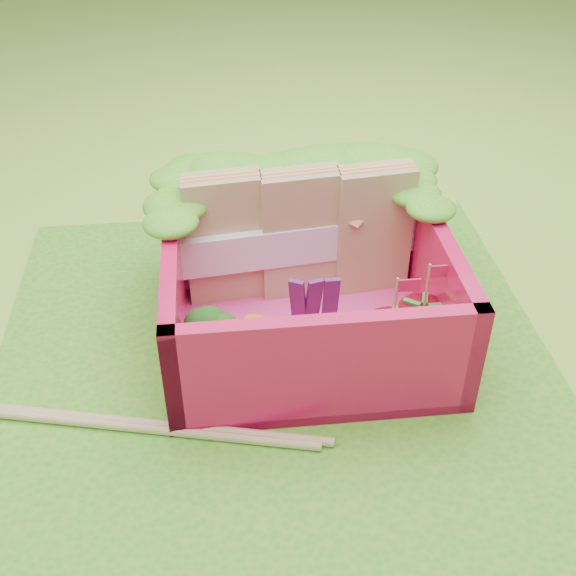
# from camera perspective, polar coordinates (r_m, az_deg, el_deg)

# --- Properties ---
(ground) EXTENTS (14.00, 14.00, 0.00)m
(ground) POSITION_cam_1_polar(r_m,az_deg,el_deg) (3.44, -1.09, -5.70)
(ground) COLOR #9FD93D
(ground) RESTS_ON ground
(placemat) EXTENTS (2.60, 2.60, 0.03)m
(placemat) POSITION_cam_1_polar(r_m,az_deg,el_deg) (3.43, -1.09, -5.52)
(placemat) COLOR green
(placemat) RESTS_ON ground
(bento_floor) EXTENTS (1.30, 1.30, 0.05)m
(bento_floor) POSITION_cam_1_polar(r_m,az_deg,el_deg) (3.56, 1.38, -2.82)
(bento_floor) COLOR #FF41A3
(bento_floor) RESTS_ON placemat
(bento_box) EXTENTS (1.30, 1.30, 0.55)m
(bento_box) POSITION_cam_1_polar(r_m,az_deg,el_deg) (3.41, 1.44, 0.43)
(bento_box) COLOR #E1134C
(bento_box) RESTS_ON placemat
(lettuce_ruffle) EXTENTS (1.43, 0.77, 0.11)m
(lettuce_ruffle) POSITION_cam_1_polar(r_m,az_deg,el_deg) (3.64, 0.53, 9.12)
(lettuce_ruffle) COLOR #3D9C1C
(lettuce_ruffle) RESTS_ON bento_box
(sandwich_stack) EXTENTS (1.22, 0.30, 0.67)m
(sandwich_stack) POSITION_cam_1_polar(r_m,az_deg,el_deg) (3.57, 0.98, 4.27)
(sandwich_stack) COLOR tan
(sandwich_stack) RESTS_ON bento_floor
(broccoli) EXTENTS (0.34, 0.34, 0.25)m
(broccoli) POSITION_cam_1_polar(r_m,az_deg,el_deg) (3.20, -6.39, -3.63)
(broccoli) COLOR #659C4B
(broccoli) RESTS_ON bento_floor
(carrot_sticks) EXTENTS (0.09, 0.12, 0.28)m
(carrot_sticks) POSITION_cam_1_polar(r_m,az_deg,el_deg) (3.22, -2.66, -4.24)
(carrot_sticks) COLOR orange
(carrot_sticks) RESTS_ON bento_floor
(purple_wedges) EXTENTS (0.22, 0.05, 0.38)m
(purple_wedges) POSITION_cam_1_polar(r_m,az_deg,el_deg) (3.31, 2.04, -1.62)
(purple_wedges) COLOR #501A5E
(purple_wedges) RESTS_ON bento_floor
(strawberry_left) EXTENTS (0.24, 0.24, 0.48)m
(strawberry_left) POSITION_cam_1_polar(r_m,az_deg,el_deg) (3.25, 8.13, -4.26)
(strawberry_left) COLOR red
(strawberry_left) RESTS_ON bento_floor
(strawberry_right) EXTENTS (0.23, 0.23, 0.47)m
(strawberry_right) POSITION_cam_1_polar(r_m,az_deg,el_deg) (3.36, 10.49, -3.04)
(strawberry_right) COLOR red
(strawberry_right) RESTS_ON bento_floor
(snap_peas) EXTENTS (0.64, 0.53, 0.05)m
(snap_peas) POSITION_cam_1_polar(r_m,az_deg,el_deg) (3.41, 8.38, -4.23)
(snap_peas) COLOR #57A734
(snap_peas) RESTS_ON bento_floor
(chopsticks) EXTENTS (2.41, 0.64, 0.04)m
(chopsticks) POSITION_cam_1_polar(r_m,az_deg,el_deg) (3.28, -18.65, -9.52)
(chopsticks) COLOR tan
(chopsticks) RESTS_ON placemat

